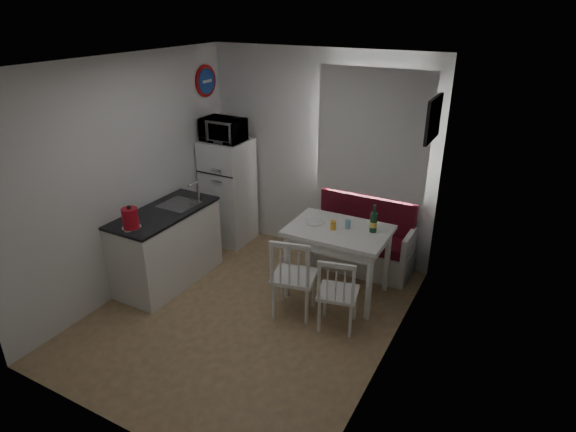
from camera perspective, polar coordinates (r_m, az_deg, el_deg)
name	(u,v)px	position (r m, az deg, el deg)	size (l,w,h in m)	color
floor	(248,314)	(5.30, -4.78, -11.45)	(3.00, 3.50, 0.02)	olive
ceiling	(237,62)	(4.35, -6.01, 17.69)	(3.00, 3.50, 0.02)	white
wall_back	(319,156)	(6.12, 3.75, 7.17)	(3.00, 0.02, 2.60)	white
wall_front	(101,289)	(3.52, -21.30, -8.09)	(3.00, 0.02, 2.60)	white
wall_left	(129,178)	(5.60, -18.31, 4.35)	(0.02, 3.50, 2.60)	white
wall_right	(394,235)	(4.10, 12.50, -2.19)	(0.02, 3.50, 2.60)	white
window	(374,138)	(5.76, 10.12, 9.13)	(1.22, 0.06, 1.47)	white
curtain	(372,135)	(5.68, 9.93, 9.46)	(1.35, 0.02, 1.50)	white
kitchen_counter	(168,246)	(5.82, -14.09, -3.43)	(0.62, 1.32, 1.16)	white
wall_sign	(206,81)	(6.43, -9.66, 15.49)	(0.40, 0.40, 0.03)	#193F98
picture_frame	(433,119)	(4.88, 16.82, 10.96)	(0.04, 0.52, 0.42)	black
bench	(361,246)	(6.04, 8.62, -3.53)	(1.27, 0.49, 0.91)	white
dining_table	(339,236)	(5.30, 6.01, -2.40)	(1.10, 0.78, 0.82)	white
chair_left	(290,270)	(4.93, 0.22, -6.42)	(0.52, 0.50, 0.50)	white
chair_right	(335,287)	(4.79, 5.61, -8.40)	(0.46, 0.45, 0.44)	white
fridge	(229,192)	(6.58, -7.06, 2.89)	(0.57, 0.57, 1.43)	white
microwave	(223,130)	(6.28, -7.72, 10.10)	(0.53, 0.36, 0.30)	white
kettle	(130,218)	(5.21, -18.18, -0.26)	(0.20, 0.20, 0.26)	red
wine_bottle	(374,219)	(5.17, 10.13, -0.31)	(0.08, 0.08, 0.31)	#154225
drinking_glass_orange	(333,225)	(5.21, 5.36, -1.10)	(0.06, 0.06, 0.10)	#FFAA2A
drinking_glass_blue	(348,224)	(5.25, 7.09, -0.99)	(0.06, 0.06, 0.10)	#7BB8D2
plate	(315,222)	(5.38, 3.20, -0.69)	(0.22, 0.22, 0.02)	white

